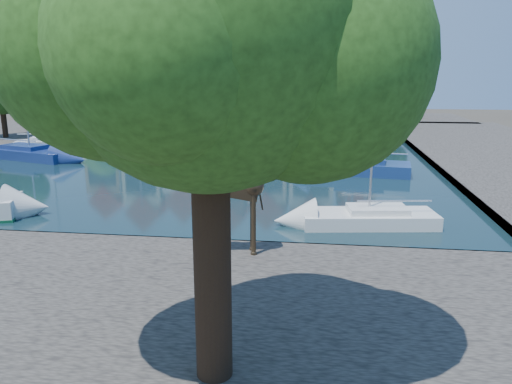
# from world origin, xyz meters

# --- Properties ---
(ground) EXTENTS (160.00, 160.00, 0.00)m
(ground) POSITION_xyz_m (0.00, 0.00, 0.00)
(ground) COLOR #38332B
(ground) RESTS_ON ground
(water_basin) EXTENTS (38.00, 50.00, 0.08)m
(water_basin) POSITION_xyz_m (0.00, 24.00, 0.04)
(water_basin) COLOR black
(water_basin) RESTS_ON ground
(far_quay) EXTENTS (60.00, 16.00, 0.50)m
(far_quay) POSITION_xyz_m (0.00, 56.00, 0.25)
(far_quay) COLOR #524D47
(far_quay) RESTS_ON ground
(right_quay) EXTENTS (14.00, 52.00, 0.50)m
(right_quay) POSITION_xyz_m (25.00, 24.00, 0.25)
(right_quay) COLOR #524D47
(right_quay) RESTS_ON ground
(plane_tree) EXTENTS (8.32, 6.40, 10.62)m
(plane_tree) POSITION_xyz_m (7.62, -9.01, 7.67)
(plane_tree) COLOR #332114
(plane_tree) RESTS_ON near_quay
(townhouse_west_end) EXTENTS (5.44, 9.18, 14.93)m
(townhouse_west_end) POSITION_xyz_m (-23.00, 55.99, 7.36)
(townhouse_west_end) COLOR #966E52
(townhouse_west_end) RESTS_ON far_quay
(townhouse_west_mid) EXTENTS (5.94, 9.18, 16.79)m
(townhouse_west_mid) POSITION_xyz_m (-17.00, 55.99, 8.23)
(townhouse_west_mid) COLOR beige
(townhouse_west_mid) RESTS_ON far_quay
(townhouse_west_inner) EXTENTS (6.43, 9.18, 15.15)m
(townhouse_west_inner) POSITION_xyz_m (-10.50, 55.99, 7.35)
(townhouse_west_inner) COLOR silver
(townhouse_west_inner) RESTS_ON far_quay
(townhouse_center) EXTENTS (5.44, 9.18, 16.93)m
(townhouse_center) POSITION_xyz_m (-4.00, 55.99, 8.36)
(townhouse_center) COLOR brown
(townhouse_center) RESTS_ON far_quay
(townhouse_east_inner) EXTENTS (5.94, 9.18, 15.79)m
(townhouse_east_inner) POSITION_xyz_m (2.00, 55.99, 7.73)
(townhouse_east_inner) COLOR tan
(townhouse_east_inner) RESTS_ON far_quay
(townhouse_east_mid) EXTENTS (6.43, 9.18, 16.65)m
(townhouse_east_mid) POSITION_xyz_m (8.50, 55.99, 8.10)
(townhouse_east_mid) COLOR beige
(townhouse_east_mid) RESTS_ON far_quay
(townhouse_east_end) EXTENTS (5.44, 9.18, 14.43)m
(townhouse_east_end) POSITION_xyz_m (15.00, 55.99, 7.11)
(townhouse_east_end) COLOR brown
(townhouse_east_end) RESTS_ON far_quay
(far_tree_far_west) EXTENTS (7.28, 5.60, 7.68)m
(far_tree_far_west) POSITION_xyz_m (-21.90, 50.49, 5.18)
(far_tree_far_west) COLOR #332114
(far_tree_far_west) RESTS_ON far_quay
(far_tree_west) EXTENTS (6.76, 5.20, 7.36)m
(far_tree_west) POSITION_xyz_m (-13.91, 50.49, 5.08)
(far_tree_west) COLOR #332114
(far_tree_west) RESTS_ON far_quay
(far_tree_mid_west) EXTENTS (7.80, 6.00, 8.00)m
(far_tree_mid_west) POSITION_xyz_m (-5.89, 50.49, 5.29)
(far_tree_mid_west) COLOR #332114
(far_tree_mid_west) RESTS_ON far_quay
(far_tree_mid_east) EXTENTS (7.02, 5.40, 7.52)m
(far_tree_mid_east) POSITION_xyz_m (2.10, 50.49, 5.13)
(far_tree_mid_east) COLOR #332114
(far_tree_mid_east) RESTS_ON far_quay
(far_tree_east) EXTENTS (7.54, 5.80, 7.84)m
(far_tree_east) POSITION_xyz_m (10.11, 50.49, 5.24)
(far_tree_east) COLOR #332114
(far_tree_east) RESTS_ON far_quay
(far_tree_far_east) EXTENTS (6.76, 5.20, 7.36)m
(far_tree_far_east) POSITION_xyz_m (18.09, 50.49, 5.08)
(far_tree_far_east) COLOR #332114
(far_tree_far_east) RESTS_ON far_quay
(side_tree_left_far) EXTENTS (7.28, 5.60, 7.88)m
(side_tree_left_far) POSITION_xyz_m (-21.90, 27.99, 5.38)
(side_tree_left_far) COLOR #332114
(side_tree_left_far) RESTS_ON left_quay
(giraffe_statue) EXTENTS (3.79, 1.27, 5.46)m
(giraffe_statue) POSITION_xyz_m (6.23, -1.57, 3.18)
(giraffe_statue) COLOR #392C1C
(giraffe_statue) RESTS_ON near_quay
(sailboat_left_b) EXTENTS (8.52, 5.10, 11.63)m
(sailboat_left_b) POSITION_xyz_m (-13.84, 18.87, 0.67)
(sailboat_left_b) COLOR navy
(sailboat_left_b) RESTS_ON water_basin
(sailboat_left_c) EXTENTS (6.45, 3.82, 9.46)m
(sailboat_left_c) POSITION_xyz_m (-15.00, 24.23, 0.65)
(sailboat_left_c) COLOR silver
(sailboat_left_c) RESTS_ON water_basin
(sailboat_left_d) EXTENTS (4.48, 1.77, 7.41)m
(sailboat_left_d) POSITION_xyz_m (-13.57, 35.95, 0.56)
(sailboat_left_d) COLOR white
(sailboat_left_d) RESTS_ON water_basin
(sailboat_left_e) EXTENTS (6.29, 4.26, 9.32)m
(sailboat_left_e) POSITION_xyz_m (-12.00, 38.44, 0.61)
(sailboat_left_e) COLOR white
(sailboat_left_e) RESTS_ON water_basin
(sailboat_right_a) EXTENTS (6.37, 2.99, 9.11)m
(sailboat_right_a) POSITION_xyz_m (12.00, 4.00, 0.56)
(sailboat_right_a) COLOR silver
(sailboat_right_a) RESTS_ON water_basin
(sailboat_right_b) EXTENTS (7.92, 3.64, 12.89)m
(sailboat_right_b) POSITION_xyz_m (12.00, 16.16, 0.71)
(sailboat_right_b) COLOR navy
(sailboat_right_b) RESTS_ON water_basin
(sailboat_right_c) EXTENTS (5.59, 3.21, 9.84)m
(sailboat_right_c) POSITION_xyz_m (12.00, 23.49, 0.61)
(sailboat_right_c) COLOR silver
(sailboat_right_c) RESTS_ON water_basin
(sailboat_right_d) EXTENTS (4.66, 2.08, 8.84)m
(sailboat_right_d) POSITION_xyz_m (15.00, 38.58, 0.61)
(sailboat_right_d) COLOR white
(sailboat_right_d) RESTS_ON water_basin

